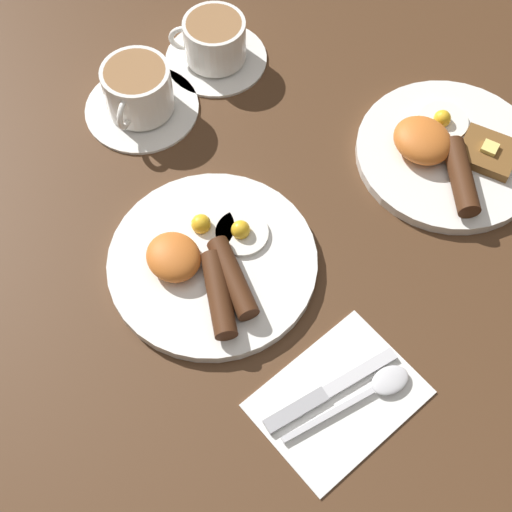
# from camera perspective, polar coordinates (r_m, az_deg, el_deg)

# --- Properties ---
(ground_plane) EXTENTS (3.00, 3.00, 0.00)m
(ground_plane) POSITION_cam_1_polar(r_m,az_deg,el_deg) (0.90, -3.47, -0.73)
(ground_plane) COLOR #4C301C
(breakfast_plate_near) EXTENTS (0.26, 0.26, 0.05)m
(breakfast_plate_near) POSITION_cam_1_polar(r_m,az_deg,el_deg) (0.89, -3.67, -0.48)
(breakfast_plate_near) COLOR white
(breakfast_plate_near) RESTS_ON ground_plane
(breakfast_plate_far) EXTENTS (0.25, 0.25, 0.05)m
(breakfast_plate_far) POSITION_cam_1_polar(r_m,az_deg,el_deg) (1.01, 15.02, 8.05)
(breakfast_plate_far) COLOR white
(breakfast_plate_far) RESTS_ON ground_plane
(teacup_near) EXTENTS (0.16, 0.16, 0.08)m
(teacup_near) POSITION_cam_1_polar(r_m,az_deg,el_deg) (1.03, -9.37, 12.69)
(teacup_near) COLOR white
(teacup_near) RESTS_ON ground_plane
(teacup_far) EXTENTS (0.15, 0.15, 0.07)m
(teacup_far) POSITION_cam_1_polar(r_m,az_deg,el_deg) (1.09, -3.34, 16.56)
(teacup_far) COLOR white
(teacup_far) RESTS_ON ground_plane
(napkin) EXTENTS (0.14, 0.19, 0.01)m
(napkin) POSITION_cam_1_polar(r_m,az_deg,el_deg) (0.83, 6.60, -11.25)
(napkin) COLOR white
(napkin) RESTS_ON ground_plane
(knife) EXTENTS (0.04, 0.17, 0.01)m
(knife) POSITION_cam_1_polar(r_m,az_deg,el_deg) (0.83, 5.47, -10.91)
(knife) COLOR silver
(knife) RESTS_ON napkin
(spoon) EXTENTS (0.05, 0.17, 0.01)m
(spoon) POSITION_cam_1_polar(r_m,az_deg,el_deg) (0.84, 9.65, -10.34)
(spoon) COLOR silver
(spoon) RESTS_ON napkin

